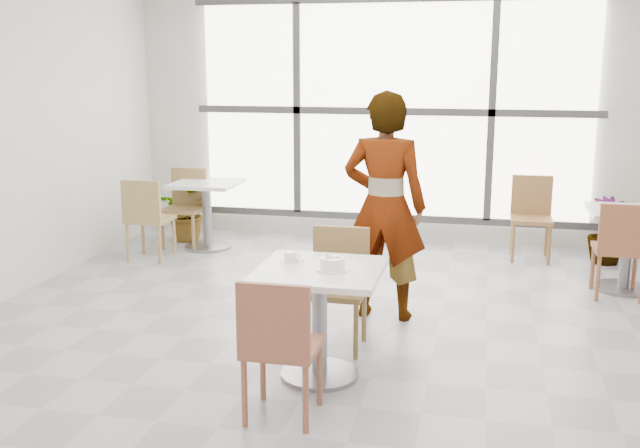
% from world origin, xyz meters
% --- Properties ---
extents(floor, '(7.00, 7.00, 0.00)m').
position_xyz_m(floor, '(0.00, 0.00, 0.00)').
color(floor, '#9E9EA5').
rests_on(floor, ground).
extents(wall_back, '(6.00, 0.00, 6.00)m').
position_xyz_m(wall_back, '(0.00, 3.50, 1.50)').
color(wall_back, silver).
rests_on(wall_back, ground).
extents(wall_front, '(6.00, 0.00, 6.00)m').
position_xyz_m(wall_front, '(0.00, -3.50, 1.50)').
color(wall_front, silver).
rests_on(wall_front, ground).
extents(window, '(4.60, 0.07, 2.52)m').
position_xyz_m(window, '(0.00, 3.44, 1.50)').
color(window, white).
rests_on(window, ground).
extents(main_table, '(0.80, 0.80, 0.75)m').
position_xyz_m(main_table, '(0.04, -0.48, 0.52)').
color(main_table, white).
rests_on(main_table, ground).
extents(chair_near, '(0.42, 0.42, 0.87)m').
position_xyz_m(chair_near, '(-0.05, -1.15, 0.50)').
color(chair_near, '#A05A41').
rests_on(chair_near, ground).
extents(chair_far, '(0.42, 0.42, 0.87)m').
position_xyz_m(chair_far, '(0.04, 0.12, 0.50)').
color(chair_far, olive).
rests_on(chair_far, ground).
extents(oatmeal_bowl, '(0.21, 0.21, 0.10)m').
position_xyz_m(oatmeal_bowl, '(0.13, -0.51, 0.79)').
color(oatmeal_bowl, white).
rests_on(oatmeal_bowl, main_table).
extents(coffee_cup, '(0.16, 0.13, 0.07)m').
position_xyz_m(coffee_cup, '(-0.18, -0.37, 0.78)').
color(coffee_cup, white).
rests_on(coffee_cup, main_table).
extents(person, '(0.69, 0.47, 1.84)m').
position_xyz_m(person, '(0.28, 0.80, 0.92)').
color(person, black).
rests_on(person, ground).
extents(bg_table_left, '(0.70, 0.70, 0.75)m').
position_xyz_m(bg_table_left, '(-1.94, 2.63, 0.49)').
color(bg_table_left, white).
rests_on(bg_table_left, ground).
extents(bg_table_right, '(0.70, 0.70, 0.75)m').
position_xyz_m(bg_table_right, '(2.34, 1.99, 0.49)').
color(bg_table_right, silver).
rests_on(bg_table_right, ground).
extents(bg_chair_left_near, '(0.42, 0.42, 0.87)m').
position_xyz_m(bg_chair_left_near, '(-2.36, 1.98, 0.50)').
color(bg_chair_left_near, '#A1884E').
rests_on(bg_chair_left_near, ground).
extents(bg_chair_left_far, '(0.42, 0.42, 0.87)m').
position_xyz_m(bg_chair_left_far, '(-2.22, 2.72, 0.50)').
color(bg_chair_left_far, olive).
rests_on(bg_chair_left_far, ground).
extents(bg_chair_right_near, '(0.42, 0.42, 0.87)m').
position_xyz_m(bg_chair_right_near, '(2.24, 1.69, 0.50)').
color(bg_chair_right_near, brown).
rests_on(bg_chair_right_near, ground).
extents(bg_chair_right_far, '(0.42, 0.42, 0.87)m').
position_xyz_m(bg_chair_right_far, '(1.55, 3.00, 0.50)').
color(bg_chair_right_far, olive).
rests_on(bg_chair_right_far, ground).
extents(plant_left, '(0.67, 0.60, 0.67)m').
position_xyz_m(plant_left, '(-2.29, 2.94, 0.34)').
color(plant_left, '#447241').
rests_on(plant_left, ground).
extents(plant_right, '(0.46, 0.46, 0.69)m').
position_xyz_m(plant_right, '(2.31, 2.93, 0.34)').
color(plant_right, '#53884C').
rests_on(plant_right, ground).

